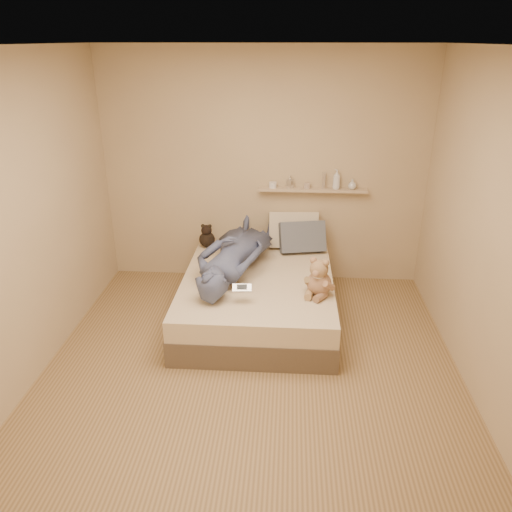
# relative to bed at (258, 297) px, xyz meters

# --- Properties ---
(room) EXTENTS (3.80, 3.80, 3.80)m
(room) POSITION_rel_bed_xyz_m (0.00, -0.93, 1.08)
(room) COLOR #94764C
(room) RESTS_ON ground
(bed) EXTENTS (1.50, 1.90, 0.45)m
(bed) POSITION_rel_bed_xyz_m (0.00, 0.00, 0.00)
(bed) COLOR brown
(bed) RESTS_ON floor
(game_console) EXTENTS (0.18, 0.08, 0.06)m
(game_console) POSITION_rel_bed_xyz_m (-0.11, -0.54, 0.38)
(game_console) COLOR silver
(game_console) RESTS_ON bed
(teddy_bear) EXTENTS (0.30, 0.31, 0.38)m
(teddy_bear) POSITION_rel_bed_xyz_m (0.58, -0.35, 0.38)
(teddy_bear) COLOR #A37A59
(teddy_bear) RESTS_ON bed
(dark_plush) EXTENTS (0.18, 0.18, 0.28)m
(dark_plush) POSITION_rel_bed_xyz_m (-0.63, 0.74, 0.35)
(dark_plush) COLOR black
(dark_plush) RESTS_ON bed
(pillow_cream) EXTENTS (0.56, 0.31, 0.43)m
(pillow_cream) POSITION_rel_bed_xyz_m (0.35, 0.83, 0.43)
(pillow_cream) COLOR beige
(pillow_cream) RESTS_ON bed
(pillow_grey) EXTENTS (0.54, 0.36, 0.37)m
(pillow_grey) POSITION_rel_bed_xyz_m (0.45, 0.69, 0.40)
(pillow_grey) COLOR slate
(pillow_grey) RESTS_ON bed
(person) EXTENTS (0.96, 1.77, 0.40)m
(person) POSITION_rel_bed_xyz_m (-0.24, 0.16, 0.43)
(person) COLOR #464F6E
(person) RESTS_ON bed
(wall_shelf) EXTENTS (1.20, 0.12, 0.03)m
(wall_shelf) POSITION_rel_bed_xyz_m (0.55, 0.91, 0.88)
(wall_shelf) COLOR tan
(wall_shelf) RESTS_ON wall_back
(shelf_bottles) EXTENTS (0.98, 0.13, 0.22)m
(shelf_bottles) POSITION_rel_bed_xyz_m (0.66, 0.91, 0.97)
(shelf_bottles) COLOR white
(shelf_bottles) RESTS_ON wall_shelf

